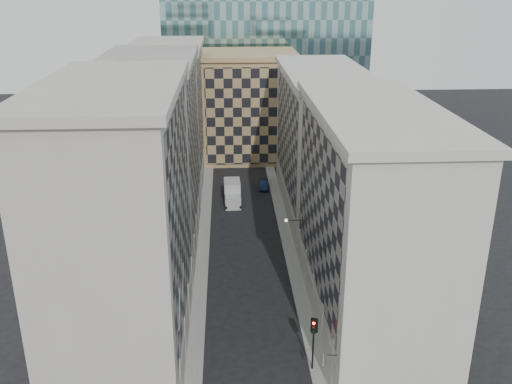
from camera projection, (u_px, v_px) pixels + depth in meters
name	position (u px, v px, depth m)	size (l,w,h in m)	color
sidewalk_west	(203.00, 248.00, 69.48)	(1.50, 100.00, 0.15)	gray
sidewalk_east	(289.00, 246.00, 70.01)	(1.50, 100.00, 0.15)	gray
bldg_left_a	(123.00, 225.00, 47.28)	(10.80, 22.80, 23.70)	#A7A296
bldg_left_b	(154.00, 153.00, 67.99)	(10.80, 22.80, 22.70)	gray
bldg_left_c	(170.00, 115.00, 88.69)	(10.80, 22.80, 21.70)	#A7A296
bldg_right_a	(369.00, 217.00, 52.64)	(10.80, 26.80, 20.70)	beige
bldg_right_b	(322.00, 142.00, 78.00)	(10.80, 28.80, 19.70)	beige
tan_block	(249.00, 105.00, 101.86)	(16.80, 14.80, 18.80)	#A28956
flagpoles_left	(181.00, 295.00, 44.23)	(0.10, 6.33, 2.33)	gray
bracket_lamp	(288.00, 220.00, 62.18)	(1.98, 0.36, 0.36)	black
traffic_light	(314.00, 334.00, 46.94)	(0.59, 0.58, 4.84)	black
box_truck	(232.00, 194.00, 83.19)	(2.47, 5.76, 3.13)	#BDBDBD
dark_car	(263.00, 184.00, 88.95)	(1.40, 4.02, 1.32)	#111F3E
shop_sign	(324.00, 359.00, 43.46)	(1.15, 0.67, 0.74)	black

